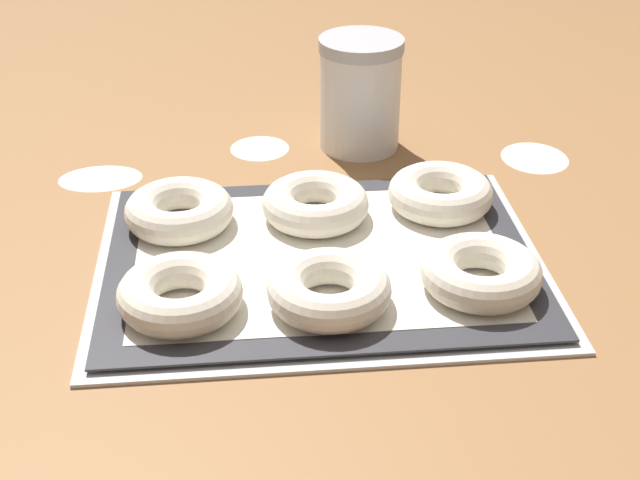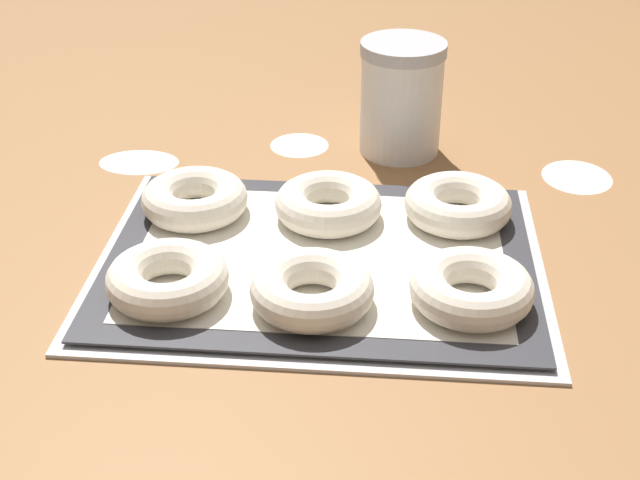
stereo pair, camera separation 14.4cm
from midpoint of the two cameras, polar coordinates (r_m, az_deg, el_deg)
The scene contains 13 objects.
ground_plane at distance 0.95m, azimuth -5.02°, elevation -1.45°, with size 2.80×2.80×0.00m, color olive.
baking_tray at distance 0.94m, azimuth -4.37°, elevation -1.56°, with size 0.47×0.36×0.01m.
baking_mat at distance 0.94m, azimuth -4.38°, elevation -1.28°, with size 0.45×0.33×0.00m.
bagel_front_left at distance 0.87m, azimuth -13.71°, elevation -3.59°, with size 0.12×0.12×0.04m.
bagel_front_center at distance 0.85m, azimuth -4.25°, elevation -3.39°, with size 0.12×0.12×0.04m.
bagel_front_right at distance 0.88m, azimuth 5.72°, elevation -2.29°, with size 0.12×0.12×0.04m.
bagel_back_left at distance 1.00m, azimuth -13.09°, elevation 1.68°, with size 0.12×0.12×0.04m.
bagel_back_center at distance 0.99m, azimuth -4.43°, elevation 2.16°, with size 0.12×0.12×0.04m.
bagel_back_right at distance 1.02m, azimuth 3.75°, elevation 2.84°, with size 0.12×0.12×0.04m.
flour_canister at distance 1.17m, azimuth -0.96°, elevation 9.25°, with size 0.11×0.11×0.15m.
flour_patch_near at distance 1.20m, azimuth -7.33°, elevation 5.76°, with size 0.08×0.08×0.00m.
flour_patch_far at distance 1.18m, azimuth 10.26°, elevation 5.12°, with size 0.09×0.10×0.00m.
flour_patch_side at distance 1.16m, azimuth -17.38°, elevation 3.69°, with size 0.10×0.07×0.00m.
Camera 1 is at (-0.07, -0.80, 0.51)m, focal length 50.00 mm.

